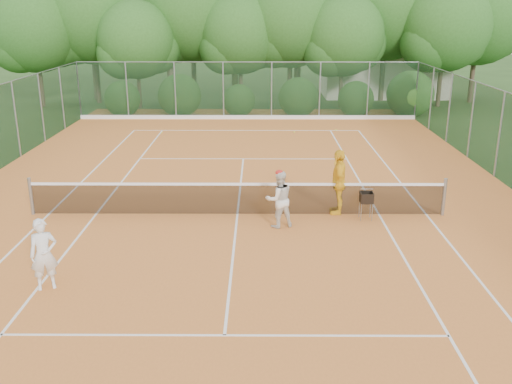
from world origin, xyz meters
TOP-DOWN VIEW (x-y plane):
  - ground at (0.00, 0.00)m, footprint 120.00×120.00m
  - clay_court at (0.00, 0.00)m, footprint 18.00×36.00m
  - club_building at (9.00, 24.00)m, footprint 8.00×5.00m
  - tennis_net at (0.00, 0.00)m, footprint 11.97×0.10m
  - player_white at (-3.90, -4.55)m, footprint 0.67×0.57m
  - player_center_grp at (1.17, -0.92)m, footprint 0.92×0.81m
  - player_yellow at (2.92, 0.17)m, footprint 0.57×1.15m
  - ball_hopper at (3.65, -0.34)m, footprint 0.35×0.35m
  - stray_ball_a at (-4.03, 11.24)m, footprint 0.07×0.07m
  - stray_ball_b at (2.31, 11.37)m, footprint 0.07×0.07m
  - stray_ball_c at (4.38, 11.89)m, footprint 0.07×0.07m
  - court_markings at (0.00, 0.00)m, footprint 11.03×23.83m
  - fence_back at (0.00, 15.00)m, footprint 18.07×0.07m
  - tropical_treeline at (1.43, 20.22)m, footprint 32.10×8.49m

SIDE VIEW (x-z plane):
  - ground at x=0.00m, z-range 0.00..0.00m
  - clay_court at x=0.00m, z-range 0.00..0.02m
  - court_markings at x=0.00m, z-range 0.02..0.03m
  - stray_ball_a at x=-4.03m, z-range 0.02..0.09m
  - stray_ball_b at x=2.31m, z-range 0.02..0.09m
  - stray_ball_c at x=4.38m, z-range 0.02..0.09m
  - tennis_net at x=0.00m, z-range -0.02..1.08m
  - ball_hopper at x=3.65m, z-range 0.25..1.05m
  - player_white at x=-3.90m, z-range 0.02..1.58m
  - player_center_grp at x=1.17m, z-range 0.01..1.62m
  - player_yellow at x=2.92m, z-range 0.02..1.92m
  - club_building at x=9.00m, z-range 0.00..3.00m
  - fence_back at x=0.00m, z-range 0.02..3.02m
  - tropical_treeline at x=1.43m, z-range -2.40..12.63m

